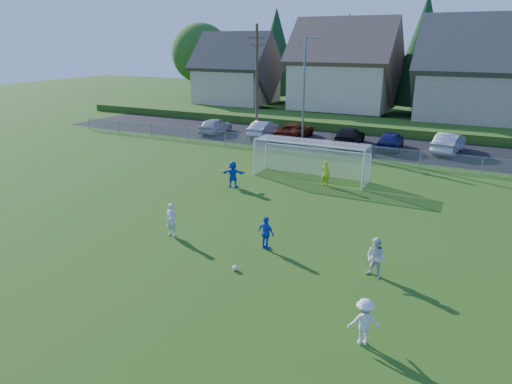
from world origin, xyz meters
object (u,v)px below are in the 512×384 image
player_white_b (376,258)px  goalkeeper (326,173)px  player_white_c (364,322)px  car_d (349,136)px  soccer_ball (235,268)px  player_blue_b (233,174)px  car_c (295,130)px  car_a (216,126)px  car_e (390,140)px  car_b (264,129)px  car_f (449,143)px  player_white_a (171,220)px  player_blue_a (266,233)px  soccer_goal (312,154)px

player_white_b → goalkeeper: (-5.41, 10.26, -0.01)m
player_white_c → car_d: 27.71m
soccer_ball → player_blue_b: player_blue_b is taller
car_d → car_c: bearing=-12.3°
car_a → player_white_c: bearing=128.0°
player_white_c → car_e: 26.71m
car_b → car_f: 16.16m
car_a → car_e: car_e is taller
player_white_a → goalkeeper: bearing=70.3°
player_blue_b → player_white_c: bearing=116.4°
goalkeeper → car_a: size_ratio=0.36×
player_white_b → car_d: bearing=124.4°
player_white_c → car_e: (-4.42, 26.34, 0.04)m
car_c → soccer_ball: bearing=109.8°
player_white_b → car_b: bearing=141.1°
player_white_c → player_blue_a: (-5.38, 4.57, 0.00)m
player_white_c → car_c: player_white_c is taller
player_white_a → car_f: 25.41m
player_white_c → car_f: car_f is taller
car_f → soccer_goal: size_ratio=0.65×
car_e → car_f: 4.51m
soccer_ball → player_white_c: (5.62, -2.24, 0.63)m
car_f → soccer_goal: bearing=65.5°
car_c → player_white_b: bearing=121.6°
car_a → car_f: 21.02m
car_f → car_b: bearing=10.5°
car_f → player_blue_b: bearing=62.8°
goalkeeper → player_blue_b: bearing=38.6°
car_b → player_white_a: bearing=102.6°
player_white_b → goalkeeper: 11.60m
player_white_c → car_d: (-7.96, 26.54, 0.00)m
player_white_c → car_d: car_d is taller
goalkeeper → soccer_goal: (-1.38, 1.19, 0.83)m
car_e → car_f: bearing=-171.1°
player_blue_a → car_d: player_blue_a is taller
car_b → car_e: 11.73m
soccer_ball → car_e: (1.20, 24.10, 0.67)m
car_d → car_e: bearing=172.6°
player_white_a → car_d: size_ratio=0.31×
soccer_ball → car_c: 26.21m
car_c → car_f: (13.27, -0.04, 0.12)m
player_white_c → car_b: size_ratio=0.34×
goalkeeper → car_d: size_ratio=0.31×
soccer_ball → car_a: 28.12m
player_white_a → car_e: player_white_a is taller
player_white_b → player_blue_a: 4.80m
car_e → car_f: size_ratio=0.95×
soccer_ball → player_white_a: 4.57m
player_white_a → player_blue_b: bearing=98.6°
car_b → car_e: car_e is taller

